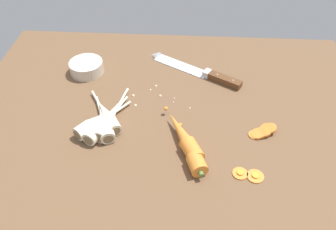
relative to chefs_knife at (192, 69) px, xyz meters
The scene contains 15 objects.
ground_plane 23.19cm from the chefs_knife, 106.42° to the right, with size 120.00×90.00×4.00cm, color brown.
chefs_knife is the anchor object (origin of this frame).
whole_carrot 32.96cm from the chefs_knife, 93.19° to the right, with size 11.48×20.33×4.20cm.
whole_carrot_second 37.98cm from the chefs_knife, 89.58° to the right, with size 8.58×17.48×4.20cm.
parsnip_front 37.57cm from the chefs_knife, 129.21° to the right, with size 9.30×18.54×4.00cm.
parsnip_mid_left 38.94cm from the chefs_knife, 132.15° to the right, with size 13.75×16.99×4.00cm.
parsnip_mid_right 38.18cm from the chefs_knife, 129.51° to the right, with size 9.46×19.94×4.00cm.
parsnip_back 35.68cm from the chefs_knife, 129.46° to the right, with size 6.63×22.53×4.00cm.
parsnip_outer 35.25cm from the chefs_knife, 131.76° to the right, with size 12.33×18.56×4.00cm.
carrot_slice_stack 34.50cm from the chefs_knife, 55.85° to the right, with size 7.63×4.86×3.00cm.
carrot_slice_stray_near 44.21cm from the chefs_knife, 73.96° to the right, with size 3.78×3.78×0.70cm.
carrot_slice_stray_mid 33.51cm from the chefs_knife, 92.01° to the right, with size 3.87×3.87×0.70cm.
carrot_slice_stray_far 45.92cm from the chefs_knife, 69.85° to the right, with size 4.14×4.14×0.70cm.
prep_bowl 34.97cm from the chefs_knife, behind, with size 11.00×11.00×4.00cm.
mince_crumbs 19.40cm from the chefs_knife, 131.02° to the right, with size 18.18×10.60×0.89cm.
Camera 1 is at (4.34, -72.50, 67.19)cm, focal length 36.53 mm.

